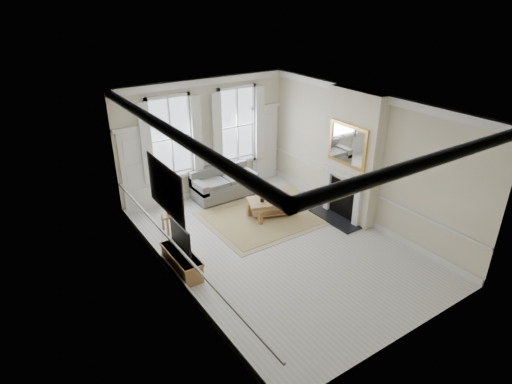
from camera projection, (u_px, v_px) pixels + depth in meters
floor at (278, 246)px, 10.22m from camera, size 7.20×7.20×0.00m
ceiling at (282, 105)px, 8.76m from camera, size 7.20×7.20×0.00m
back_wall at (205, 138)px, 12.20m from camera, size 5.20×0.00×5.20m
left_wall at (171, 211)px, 8.19m from camera, size 0.00×7.20×7.20m
right_wall at (363, 158)px, 10.80m from camera, size 0.00×7.20×7.20m
window_left at (171, 139)px, 11.55m from camera, size 1.26×0.20×2.20m
window_right at (237, 126)px, 12.60m from camera, size 1.26×0.20×2.20m
door_left at (138, 172)px, 11.37m from camera, size 0.90×0.08×2.30m
door_right at (264, 144)px, 13.43m from camera, size 0.90×0.08×2.30m
painting at (165, 189)px, 8.28m from camera, size 0.05×1.66×1.06m
chimney_breast at (352, 157)px, 10.86m from camera, size 0.35×1.70×3.38m
hearth at (334, 219)px, 11.36m from camera, size 0.55×1.50×0.05m
fireplace at (342, 193)px, 11.16m from camera, size 0.21×1.45×1.33m
mirror at (347, 145)px, 10.60m from camera, size 0.06×1.26×1.06m
sofa at (224, 185)px, 12.54m from camera, size 1.85×0.90×0.86m
side_table at (171, 217)px, 10.69m from camera, size 0.51×0.51×0.49m
rug at (271, 215)px, 11.60m from camera, size 3.50×2.60×0.02m
coffee_table at (271, 203)px, 11.45m from camera, size 1.38×1.08×0.45m
ceramic_pot_a at (262, 200)px, 11.30m from camera, size 0.11×0.11×0.11m
ceramic_pot_b at (278, 197)px, 11.46m from camera, size 0.12×0.12×0.09m
bowl at (270, 197)px, 11.50m from camera, size 0.26×0.26×0.06m
tv_stand at (182, 262)px, 9.21m from camera, size 0.41×1.27×0.45m
tv at (181, 237)px, 8.96m from camera, size 0.08×0.90×0.68m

